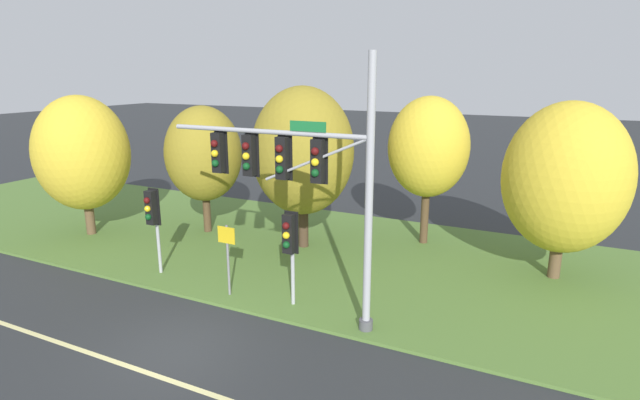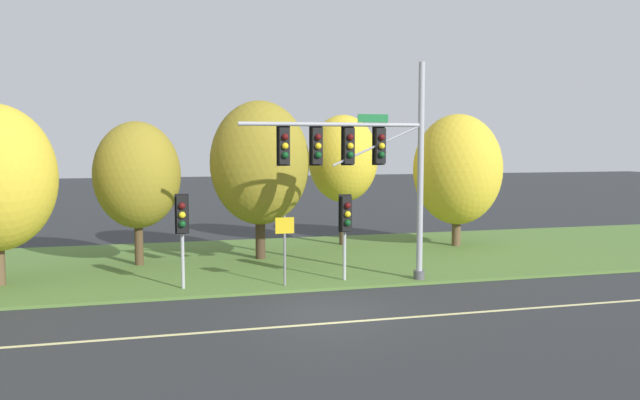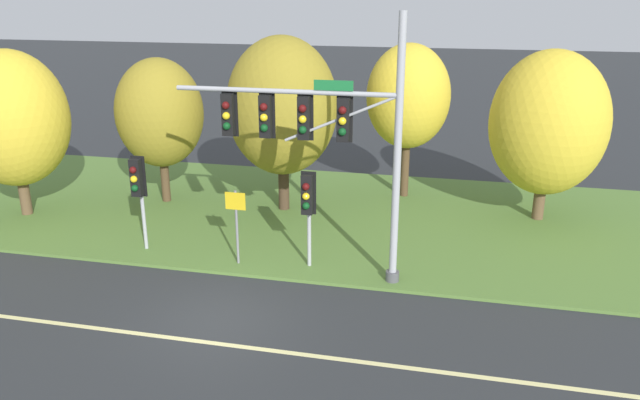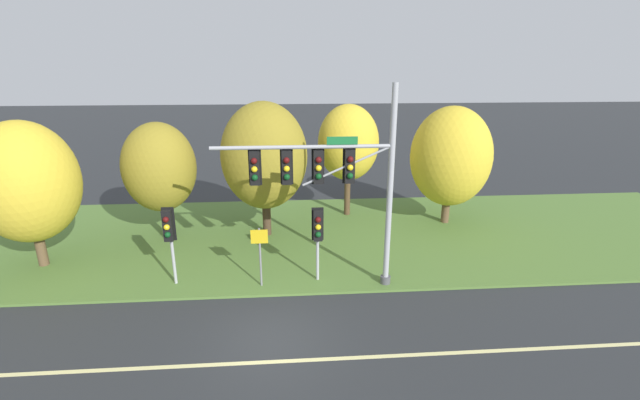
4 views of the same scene
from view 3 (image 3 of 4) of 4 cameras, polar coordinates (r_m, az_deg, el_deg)
name	(u,v)px [view 3 (image 3 of 4)]	position (r m, az deg, el deg)	size (l,w,h in m)	color
ground_plane	(217,318)	(17.17, -9.39, -10.58)	(160.00, 160.00, 0.00)	#282B2D
lane_stripe	(199,341)	(16.22, -10.99, -12.56)	(36.00, 0.16, 0.01)	beige
grass_verge	(296,213)	(24.27, -2.20, -1.18)	(48.00, 11.50, 0.10)	#517533
traffic_signal_mast	(323,132)	(17.65, 0.27, 6.27)	(6.66, 0.49, 7.71)	#9EA0A5
pedestrian_signal_near_kerb	(138,183)	(20.77, -16.33, 1.48)	(0.46, 0.55, 3.20)	#9EA0A5
pedestrian_signal_further_along	(308,200)	(18.69, -1.14, 0.01)	(0.46, 0.55, 3.08)	#9EA0A5
route_sign_post	(236,217)	(19.39, -7.67, -1.53)	(0.65, 0.08, 2.41)	slate
tree_nearest_road	(12,119)	(25.64, -26.31, 6.66)	(4.02, 4.02, 6.22)	brown
tree_left_of_mast	(160,113)	(25.35, -14.45, 7.69)	(3.41, 3.41, 5.75)	#4C3823
tree_behind_signpost	(282,106)	(23.58, -3.48, 8.53)	(4.15, 4.15, 6.66)	#423021
tree_mid_verge	(408,97)	(25.38, 8.07, 9.33)	(3.34, 3.34, 6.24)	#4C3823
tree_tall_centre	(548,123)	(23.97, 20.16, 6.59)	(4.19, 4.19, 6.27)	brown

